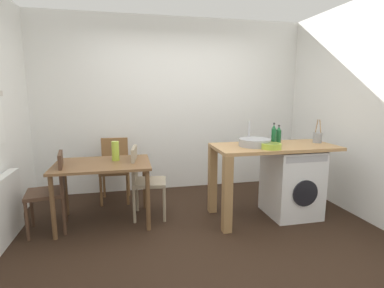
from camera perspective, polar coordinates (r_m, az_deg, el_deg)
name	(u,v)px	position (r m, az deg, el deg)	size (l,w,h in m)	color
ground_plane	(199,235)	(3.38, 1.32, -17.42)	(5.46, 5.46, 0.00)	black
wall_back	(173,106)	(4.72, -3.71, 7.51)	(4.60, 0.10, 2.70)	white
wall_counter_side	(376,110)	(4.09, 32.26, 5.58)	(0.10, 3.80, 2.70)	white
radiator	(3,211)	(3.67, -32.98, -10.88)	(0.10, 0.80, 0.70)	white
dining_table	(103,171)	(3.63, -17.03, -5.04)	(1.10, 0.76, 0.74)	brown
chair_person_seat	(52,187)	(3.67, -25.64, -7.64)	(0.46, 0.46, 0.90)	#4C3323
chair_opposite	(144,178)	(3.71, -9.46, -6.55)	(0.45, 0.45, 0.90)	gray
chair_spare_by_wall	(115,166)	(4.40, -14.84, -4.10)	(0.41, 0.41, 0.90)	olive
kitchen_counter	(258,159)	(3.66, 12.77, -2.81)	(1.50, 0.68, 0.92)	tan
washing_machine	(291,182)	(3.96, 18.86, -7.07)	(0.60, 0.61, 0.86)	white
sink_basin	(255,142)	(3.60, 12.15, 0.31)	(0.38, 0.38, 0.09)	#9EA0A5
tap	(249,133)	(3.74, 11.07, 2.20)	(0.02, 0.02, 0.28)	#B2B2B7
bottle_tall_green	(274,134)	(3.79, 15.68, 1.81)	(0.06, 0.06, 0.27)	#19592D
bottle_squat_brown	(279,135)	(3.87, 16.58, 1.71)	(0.06, 0.06, 0.23)	#19592D
mixing_bowl	(271,146)	(3.47, 15.21, -0.32)	(0.23, 0.23, 0.06)	#A8C63D
utensil_crock	(318,137)	(4.08, 23.34, 1.21)	(0.11, 0.11, 0.30)	gray
vase	(115,151)	(3.67, -14.75, -1.32)	(0.09, 0.09, 0.24)	#A8C63D
scissors	(275,147)	(3.61, 15.85, -0.48)	(0.15, 0.06, 0.01)	#B2B2B7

